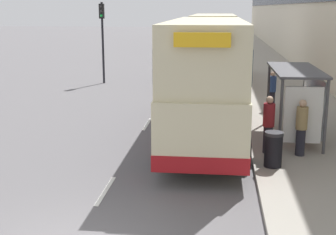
% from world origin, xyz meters
% --- Properties ---
extents(pavement, '(5.00, 93.00, 0.14)m').
position_xyz_m(pavement, '(6.50, 38.50, 0.07)').
color(pavement, gray).
rests_on(pavement, ground_plane).
extents(lane_mark_0, '(0.12, 2.00, 0.01)m').
position_xyz_m(lane_mark_0, '(0.00, 3.25, 0.01)').
color(lane_mark_0, silver).
rests_on(lane_mark_0, ground_plane).
extents(lane_mark_1, '(0.12, 2.00, 0.01)m').
position_xyz_m(lane_mark_1, '(0.00, 10.51, 0.01)').
color(lane_mark_1, silver).
rests_on(lane_mark_1, ground_plane).
extents(lane_mark_2, '(0.12, 2.00, 0.01)m').
position_xyz_m(lane_mark_2, '(0.00, 17.77, 0.01)').
color(lane_mark_2, silver).
rests_on(lane_mark_2, ground_plane).
extents(lane_mark_3, '(0.12, 2.00, 0.01)m').
position_xyz_m(lane_mark_3, '(0.00, 25.03, 0.01)').
color(lane_mark_3, silver).
rests_on(lane_mark_3, ground_plane).
extents(lane_mark_4, '(0.12, 2.00, 0.01)m').
position_xyz_m(lane_mark_4, '(0.00, 32.29, 0.01)').
color(lane_mark_4, silver).
rests_on(lane_mark_4, ground_plane).
extents(lane_mark_5, '(0.12, 2.00, 0.01)m').
position_xyz_m(lane_mark_5, '(0.00, 39.54, 0.01)').
color(lane_mark_5, silver).
rests_on(lane_mark_5, ground_plane).
extents(bus_shelter, '(1.60, 4.20, 2.48)m').
position_xyz_m(bus_shelter, '(5.77, 8.39, 1.88)').
color(bus_shelter, '#4C4C51').
rests_on(bus_shelter, ground_plane).
extents(double_decker_bus_near, '(2.85, 10.70, 4.30)m').
position_xyz_m(double_decker_bus_near, '(2.47, 8.79, 2.28)').
color(double_decker_bus_near, beige).
rests_on(double_decker_bus_near, ground_plane).
extents(double_decker_bus_ahead, '(2.85, 10.12, 4.30)m').
position_xyz_m(double_decker_bus_ahead, '(2.54, 21.34, 2.28)').
color(double_decker_bus_ahead, beige).
rests_on(double_decker_bus_ahead, ground_plane).
extents(car_0, '(1.92, 4.51, 1.68)m').
position_xyz_m(car_0, '(2.27, 47.82, 0.84)').
color(car_0, '#4C5156').
rests_on(car_0, ground_plane).
extents(car_1, '(1.99, 4.57, 1.76)m').
position_xyz_m(car_1, '(3.14, 41.00, 0.87)').
color(car_1, silver).
rests_on(car_1, ground_plane).
extents(pedestrian_at_shelter, '(0.36, 0.36, 1.80)m').
position_xyz_m(pedestrian_at_shelter, '(5.52, 6.49, 1.06)').
color(pedestrian_at_shelter, '#23232D').
rests_on(pedestrian_at_shelter, ground_plane).
extents(pedestrian_1, '(0.37, 0.37, 1.87)m').
position_xyz_m(pedestrian_1, '(4.52, 6.64, 1.09)').
color(pedestrian_1, '#23232D').
rests_on(pedestrian_1, ground_plane).
extents(pedestrian_2, '(0.35, 0.35, 1.76)m').
position_xyz_m(pedestrian_2, '(5.35, 13.38, 1.04)').
color(pedestrian_2, '#23232D').
rests_on(pedestrian_2, ground_plane).
extents(litter_bin, '(0.55, 0.55, 1.05)m').
position_xyz_m(litter_bin, '(4.55, 5.31, 0.67)').
color(litter_bin, black).
rests_on(litter_bin, ground_plane).
extents(traffic_light_far_kerb, '(0.30, 0.32, 5.06)m').
position_xyz_m(traffic_light_far_kerb, '(-4.40, 20.98, 3.39)').
color(traffic_light_far_kerb, black).
rests_on(traffic_light_far_kerb, ground_plane).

